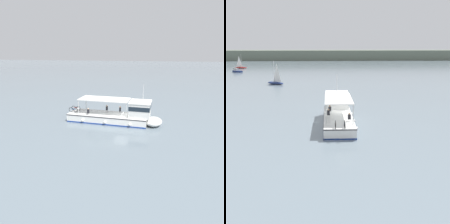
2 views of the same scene
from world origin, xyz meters
TOP-DOWN VIEW (x-y plane):
  - ground_plane at (0.00, 0.00)m, footprint 400.00×400.00m
  - ferry_main at (-0.17, -0.63)m, footprint 3.72×12.91m

SIDE VIEW (x-z plane):
  - ground_plane at x=0.00m, z-range 0.00..0.00m
  - ferry_main at x=-0.17m, z-range -1.64..3.68m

